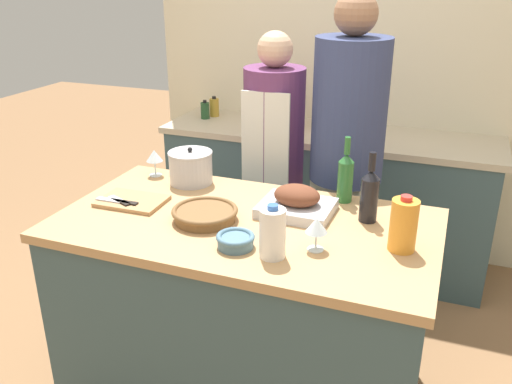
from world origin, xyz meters
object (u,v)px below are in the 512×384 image
(milk_jug, at_px, (273,233))
(stand_mixer, at_px, (281,107))
(person_cook_aproned, at_px, (273,163))
(wine_glass_right, at_px, (154,156))
(cutting_board, at_px, (132,201))
(wine_bottle_green, at_px, (369,194))
(knife_paring, at_px, (120,201))
(condiment_bottle_extra, at_px, (205,110))
(juice_jug, at_px, (403,225))
(wine_bottle_dark, at_px, (345,176))
(mixing_bowl, at_px, (235,240))
(condiment_bottle_tall, at_px, (214,107))
(stock_pot, at_px, (191,167))
(wicker_basket, at_px, (205,214))
(wine_glass_left, at_px, (317,226))
(roasting_pan, at_px, (297,203))
(knife_chef, at_px, (118,201))
(person_cook_guest, at_px, (347,155))
(condiment_bottle_short, at_px, (321,113))

(milk_jug, relative_size, stand_mixer, 0.59)
(person_cook_aproned, bearing_deg, wine_glass_right, -136.25)
(cutting_board, height_order, wine_glass_right, wine_glass_right)
(milk_jug, relative_size, wine_bottle_green, 0.69)
(knife_paring, relative_size, condiment_bottle_extra, 1.08)
(juice_jug, height_order, wine_bottle_dark, wine_bottle_dark)
(wine_bottle_green, bearing_deg, mixing_bowl, -135.82)
(condiment_bottle_tall, bearing_deg, wine_bottle_dark, -44.88)
(stock_pot, xyz_separation_m, juice_jug, (1.05, -0.33, 0.02))
(stock_pot, bearing_deg, wine_bottle_green, -8.09)
(wicker_basket, relative_size, wine_glass_left, 2.11)
(wicker_basket, distance_m, knife_paring, 0.42)
(roasting_pan, distance_m, juice_jug, 0.49)
(wine_glass_right, bearing_deg, cutting_board, -76.67)
(wine_glass_right, relative_size, knife_chef, 0.67)
(roasting_pan, relative_size, condiment_bottle_tall, 2.18)
(wicker_basket, xyz_separation_m, person_cook_aproned, (0.00, 0.87, -0.06))
(roasting_pan, height_order, wine_bottle_dark, wine_bottle_dark)
(wine_bottle_green, bearing_deg, wine_glass_right, 172.38)
(wicker_basket, distance_m, wine_glass_right, 0.61)
(knife_paring, bearing_deg, stock_pot, 65.01)
(milk_jug, height_order, wine_bottle_dark, wine_bottle_dark)
(person_cook_aproned, bearing_deg, wine_glass_left, -64.41)
(knife_paring, distance_m, condiment_bottle_extra, 1.55)
(mixing_bowl, height_order, stand_mixer, stand_mixer)
(wine_bottle_green, height_order, person_cook_guest, person_cook_guest)
(wicker_basket, height_order, condiment_bottle_short, condiment_bottle_short)
(cutting_board, bearing_deg, stand_mixer, 80.92)
(roasting_pan, distance_m, condiment_bottle_tall, 1.74)
(stock_pot, relative_size, mixing_bowl, 1.46)
(cutting_board, relative_size, person_cook_guest, 0.16)
(wicker_basket, bearing_deg, knife_paring, 179.49)
(roasting_pan, bearing_deg, stock_pot, 164.74)
(milk_jug, xyz_separation_m, person_cook_aproned, (-0.36, 1.05, -0.13))
(roasting_pan, xyz_separation_m, cutting_board, (-0.72, -0.16, -0.04))
(mixing_bowl, distance_m, wine_glass_left, 0.31)
(cutting_board, bearing_deg, wine_glass_left, -8.30)
(wine_glass_left, relative_size, wine_glass_right, 0.97)
(juice_jug, bearing_deg, wine_glass_left, -158.62)
(condiment_bottle_short, bearing_deg, knife_paring, -107.40)
(wine_glass_left, relative_size, person_cook_aproned, 0.08)
(wine_bottle_green, xyz_separation_m, wine_glass_right, (-1.10, 0.15, -0.02))
(cutting_board, height_order, mixing_bowl, mixing_bowl)
(wine_bottle_green, bearing_deg, condiment_bottle_extra, 136.92)
(wine_glass_left, xyz_separation_m, stand_mixer, (-0.66, 1.55, 0.04))
(milk_jug, xyz_separation_m, knife_chef, (-0.79, 0.19, -0.07))
(condiment_bottle_short, bearing_deg, condiment_bottle_extra, -175.10)
(wine_bottle_green, bearing_deg, stock_pot, 171.91)
(cutting_board, xyz_separation_m, wine_bottle_green, (1.02, 0.19, 0.11))
(person_cook_aproned, distance_m, person_cook_guest, 0.43)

